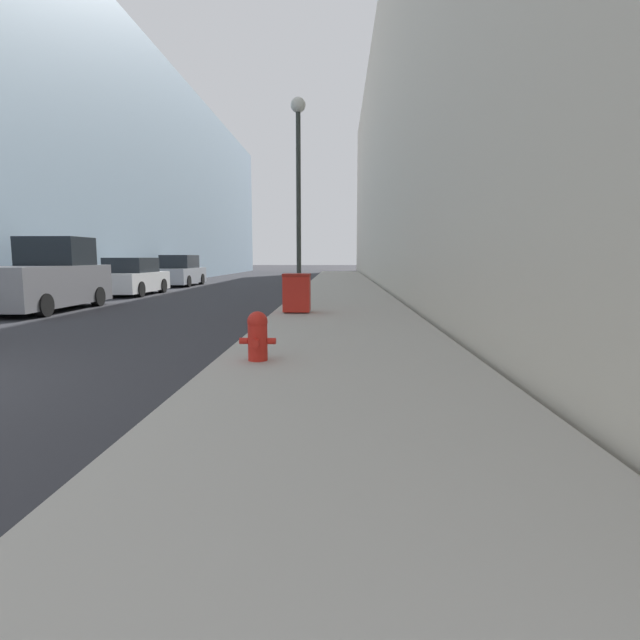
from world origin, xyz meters
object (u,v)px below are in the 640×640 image
at_px(trash_bin, 297,292).
at_px(lamppost, 298,174).
at_px(fire_hydrant, 258,335).
at_px(parked_sedan_near, 132,278).
at_px(pickup_truck, 45,280).
at_px(parked_sedan_far, 180,272).

relative_size(trash_bin, lamppost, 0.16).
height_order(fire_hydrant, lamppost, lamppost).
relative_size(trash_bin, parked_sedan_near, 0.24).
bearing_deg(lamppost, fire_hydrant, -88.89).
bearing_deg(lamppost, pickup_truck, -165.87).
height_order(fire_hydrant, pickup_truck, pickup_truck).
relative_size(trash_bin, pickup_truck, 0.21).
xyz_separation_m(lamppost, parked_sedan_far, (-7.68, 11.39, -3.54)).
bearing_deg(trash_bin, fire_hydrant, -90.30).
relative_size(fire_hydrant, parked_sedan_far, 0.16).
bearing_deg(parked_sedan_near, trash_bin, -45.81).
distance_m(lamppost, parked_sedan_near, 9.49).
xyz_separation_m(fire_hydrant, pickup_truck, (-7.77, 7.87, 0.42)).
bearing_deg(parked_sedan_near, pickup_truck, -90.13).
distance_m(pickup_truck, parked_sedan_near, 6.39).
bearing_deg(trash_bin, parked_sedan_near, 134.19).
height_order(trash_bin, pickup_truck, pickup_truck).
height_order(pickup_truck, parked_sedan_far, pickup_truck).
bearing_deg(trash_bin, pickup_truck, 168.22).
distance_m(trash_bin, lamppost, 5.08).
distance_m(fire_hydrant, parked_sedan_near, 16.23).
bearing_deg(fire_hydrant, pickup_truck, 134.62).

